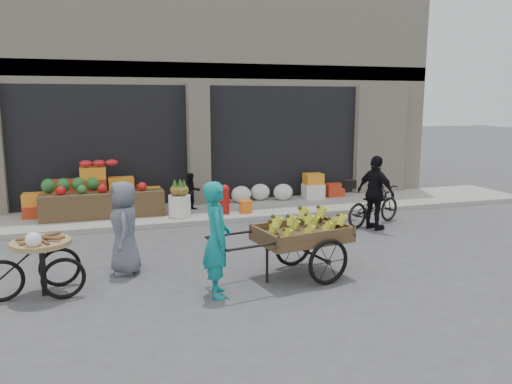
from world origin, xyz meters
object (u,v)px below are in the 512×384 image
object	(u,v)px
vendor_woman	(217,239)
cyclist	(376,193)
pineapple_bin	(180,206)
tricycle_cart	(42,258)
banana_cart	(299,232)
seated_person	(192,192)
fire_hydrant	(225,198)
orange_bucket	(246,207)
bicycle	(373,205)
vendor_grey	(124,228)

from	to	relation	value
vendor_woman	cyclist	size ratio (longest dim) A/B	1.03
pineapple_bin	tricycle_cart	world-z (taller)	tricycle_cart
banana_cart	seated_person	bearing A→B (deg)	89.45
fire_hydrant	orange_bucket	distance (m)	0.55
seated_person	banana_cart	size ratio (longest dim) A/B	0.36
bicycle	orange_bucket	bearing A→B (deg)	37.88
pineapple_bin	vendor_woman	distance (m)	4.78
fire_hydrant	vendor_woman	xyz separation A→B (m)	(-1.28, -4.70, 0.35)
banana_cart	vendor_woman	bearing A→B (deg)	-175.84
pineapple_bin	vendor_woman	bearing A→B (deg)	-92.20
pineapple_bin	seated_person	xyz separation A→B (m)	(0.40, 0.60, 0.21)
vendor_woman	orange_bucket	bearing A→B (deg)	-15.11
fire_hydrant	vendor_grey	xyz separation A→B (m)	(-2.51, -3.31, 0.27)
orange_bucket	vendor_woman	bearing A→B (deg)	-110.95
fire_hydrant	cyclist	bearing A→B (deg)	-34.89
seated_person	orange_bucket	bearing A→B (deg)	-40.26
orange_bucket	vendor_woman	world-z (taller)	vendor_woman
vendor_woman	bicycle	distance (m)	5.38
seated_person	vendor_grey	distance (m)	4.36
tricycle_cart	vendor_grey	bearing A→B (deg)	19.29
banana_cart	cyclist	distance (m)	3.60
seated_person	vendor_woman	size ratio (longest dim) A/B	0.55
fire_hydrant	seated_person	distance (m)	0.96
orange_bucket	seated_person	bearing A→B (deg)	149.74
fire_hydrant	banana_cart	distance (m)	4.35
tricycle_cart	cyclist	world-z (taller)	cyclist
seated_person	tricycle_cart	world-z (taller)	seated_person
pineapple_bin	tricycle_cart	xyz separation A→B (m)	(-2.62, -4.01, 0.20)
vendor_grey	cyclist	size ratio (longest dim) A/B	0.94
orange_bucket	cyclist	size ratio (longest dim) A/B	0.19
fire_hydrant	seated_person	bearing A→B (deg)	137.12
vendor_grey	pineapple_bin	bearing A→B (deg)	157.45
vendor_grey	cyclist	world-z (taller)	cyclist
pineapple_bin	orange_bucket	distance (m)	1.61
orange_bucket	seated_person	xyz separation A→B (m)	(-1.20, 0.70, 0.31)
pineapple_bin	orange_bucket	xyz separation A→B (m)	(1.60, -0.10, -0.10)
banana_cart	tricycle_cart	bearing A→B (deg)	164.16
banana_cart	orange_bucket	bearing A→B (deg)	75.11
vendor_woman	bicycle	xyz separation A→B (m)	(4.39, 3.08, -0.40)
pineapple_bin	cyclist	distance (m)	4.54
banana_cart	vendor_woman	xyz separation A→B (m)	(-1.43, -0.37, 0.10)
pineapple_bin	fire_hydrant	bearing A→B (deg)	-2.60
cyclist	bicycle	bearing A→B (deg)	-47.52
pineapple_bin	vendor_grey	bearing A→B (deg)	-112.80
seated_person	vendor_grey	size ratio (longest dim) A/B	0.60
orange_bucket	pineapple_bin	bearing A→B (deg)	176.42
banana_cart	bicycle	world-z (taller)	banana_cart
tricycle_cart	bicycle	size ratio (longest dim) A/B	0.85
banana_cart	tricycle_cart	distance (m)	3.90
banana_cart	cyclist	world-z (taller)	cyclist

